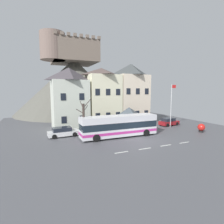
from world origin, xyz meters
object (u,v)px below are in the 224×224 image
at_px(hilltop_castle, 74,84).
at_px(townhouse_02, 131,94).
at_px(townhouse_00, 70,98).
at_px(bus_shelter, 129,112).
at_px(harbour_buoy, 201,127).
at_px(parked_car_01, 143,124).
at_px(pedestrian_00, 151,126).
at_px(flagpole, 172,103).
at_px(transit_bus, 119,126).
at_px(bare_tree_00, 84,121).
at_px(parked_car_02, 63,132).
at_px(parked_car_00, 169,122).
at_px(townhouse_01, 101,97).
at_px(pedestrian_01, 139,125).
at_px(public_bench, 115,126).

bearing_deg(hilltop_castle, townhouse_02, -72.38).
bearing_deg(townhouse_00, bus_shelter, -32.50).
xyz_separation_m(townhouse_00, harbour_buoy, (18.62, -11.61, -4.51)).
bearing_deg(parked_car_01, hilltop_castle, -73.97).
distance_m(townhouse_02, parked_car_01, 7.28).
distance_m(pedestrian_00, flagpole, 6.08).
bearing_deg(flagpole, transit_bus, -169.30).
bearing_deg(parked_car_01, bare_tree_00, 16.00).
bearing_deg(townhouse_02, townhouse_00, 179.15).
height_order(pedestrian_00, harbour_buoy, pedestrian_00).
bearing_deg(transit_bus, parked_car_02, 156.09).
bearing_deg(bus_shelter, parked_car_01, 7.45).
height_order(bus_shelter, parked_car_01, bus_shelter).
bearing_deg(parked_car_00, bare_tree_00, -176.33).
bearing_deg(transit_bus, hilltop_castle, 90.89).
relative_size(townhouse_01, transit_bus, 0.96).
bearing_deg(townhouse_02, bare_tree_00, -146.00).
bearing_deg(parked_car_00, townhouse_02, 132.59).
height_order(townhouse_01, pedestrian_01, townhouse_01).
xyz_separation_m(parked_car_00, harbour_buoy, (0.90, -6.47, 0.07)).
distance_m(parked_car_00, parked_car_01, 5.76).
distance_m(flagpole, bare_tree_00, 16.55).
xyz_separation_m(hilltop_castle, parked_car_02, (-7.29, -26.89, -7.84)).
bearing_deg(pedestrian_01, parked_car_01, 38.62).
bearing_deg(townhouse_02, parked_car_02, -159.40).
xyz_separation_m(townhouse_01, harbour_buoy, (12.51, -12.06, -4.66)).
bearing_deg(hilltop_castle, townhouse_00, -103.77).
height_order(townhouse_02, pedestrian_01, townhouse_02).
bearing_deg(flagpole, bus_shelter, 171.85).
bearing_deg(pedestrian_01, parked_car_00, 10.58).
distance_m(townhouse_01, bare_tree_00, 10.66).
relative_size(public_bench, harbour_buoy, 1.08).
height_order(parked_car_00, harbour_buoy, parked_car_00).
xyz_separation_m(public_bench, bare_tree_00, (-6.79, -4.73, 2.11)).
bearing_deg(hilltop_castle, bus_shelter, -82.58).
relative_size(townhouse_00, pedestrian_00, 6.76).
height_order(parked_car_02, pedestrian_00, pedestrian_00).
relative_size(parked_car_02, flagpole, 0.57).
distance_m(townhouse_02, parked_car_00, 9.15).
xyz_separation_m(parked_car_01, bare_tree_00, (-11.58, -2.92, 1.95)).
height_order(parked_car_00, bare_tree_00, bare_tree_00).
xyz_separation_m(townhouse_02, hilltop_castle, (-6.85, 21.58, 2.57)).
xyz_separation_m(parked_car_02, pedestrian_00, (13.95, -2.04, 0.21)).
relative_size(bus_shelter, parked_car_02, 0.88).
bearing_deg(parked_car_02, townhouse_01, 32.13).
bearing_deg(transit_bus, harbour_buoy, -10.94).
xyz_separation_m(townhouse_01, parked_car_00, (11.61, -5.59, -4.72)).
distance_m(townhouse_02, parked_car_02, 16.00).
xyz_separation_m(parked_car_00, parked_car_01, (-5.76, -0.02, -0.07)).
xyz_separation_m(bus_shelter, flagpole, (8.01, -1.15, 1.32)).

